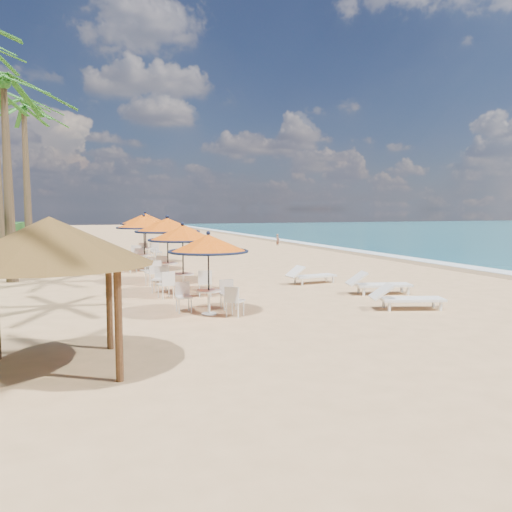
% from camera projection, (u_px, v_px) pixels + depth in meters
% --- Properties ---
extents(ground, '(160.00, 160.00, 0.00)m').
position_uv_depth(ground, '(381.00, 303.00, 14.83)').
color(ground, tan).
rests_on(ground, ground).
extents(foam_strip, '(1.20, 140.00, 0.04)m').
position_uv_depth(foam_strip, '(419.00, 260.00, 27.39)').
color(foam_strip, white).
rests_on(foam_strip, ground).
extents(wetsand_band, '(1.40, 140.00, 0.02)m').
position_uv_depth(wetsand_band, '(405.00, 261.00, 27.08)').
color(wetsand_band, olive).
rests_on(wetsand_band, ground).
extents(station_0, '(2.13, 2.13, 2.22)m').
position_uv_depth(station_0, '(210.00, 253.00, 13.20)').
color(station_0, black).
rests_on(station_0, ground).
extents(station_1, '(2.27, 2.27, 2.37)m').
position_uv_depth(station_1, '(182.00, 242.00, 16.21)').
color(station_1, black).
rests_on(station_1, ground).
extents(station_2, '(2.47, 2.47, 2.57)m').
position_uv_depth(station_2, '(166.00, 231.00, 18.95)').
color(station_2, black).
rests_on(station_2, ground).
extents(station_3, '(2.48, 2.52, 2.59)m').
position_uv_depth(station_3, '(143.00, 229.00, 22.62)').
color(station_3, black).
rests_on(station_3, ground).
extents(station_4, '(2.58, 2.58, 2.69)m').
position_uv_depth(station_4, '(145.00, 225.00, 25.96)').
color(station_4, black).
rests_on(station_4, ground).
extents(lounger_near, '(2.13, 1.23, 0.73)m').
position_uv_depth(lounger_near, '(405.00, 297.00, 13.92)').
color(lounger_near, white).
rests_on(lounger_near, ground).
extents(lounger_mid, '(2.22, 1.17, 0.76)m').
position_uv_depth(lounger_mid, '(377.00, 283.00, 16.43)').
color(lounger_mid, white).
rests_on(lounger_mid, ground).
extents(lounger_far, '(2.01, 0.81, 0.70)m').
position_uv_depth(lounger_far, '(310.00, 275.00, 18.74)').
color(lounger_far, white).
rests_on(lounger_far, ground).
extents(palapa, '(3.50, 3.50, 2.67)m').
position_uv_depth(palapa, '(50.00, 242.00, 8.51)').
color(palapa, brown).
rests_on(palapa, ground).
extents(palm_3, '(5.00, 5.00, 7.80)m').
position_uv_depth(palm_3, '(4.00, 94.00, 18.58)').
color(palm_3, brown).
rests_on(palm_3, ground).
extents(palm_6, '(5.00, 5.00, 9.42)m').
position_uv_depth(palm_6, '(23.00, 118.00, 31.89)').
color(palm_6, brown).
rests_on(palm_6, ground).
extents(palm_7, '(5.00, 5.00, 10.74)m').
position_uv_depth(palm_7, '(25.00, 110.00, 35.47)').
color(palm_7, brown).
rests_on(palm_7, ground).
extents(person, '(0.34, 0.41, 0.95)m').
position_uv_depth(person, '(278.00, 240.00, 38.19)').
color(person, brown).
rests_on(person, ground).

